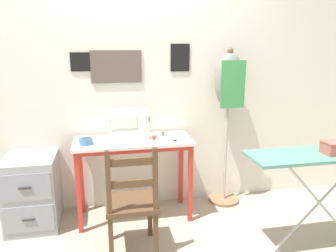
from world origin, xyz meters
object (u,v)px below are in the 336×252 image
object	(u,v)px
storage_box	(334,148)
ironing_board	(325,158)
thread_spool_far_edge	(163,134)
thread_spool_mid_table	(158,135)
wooden_chair	(131,203)
thread_spool_near_machine	(154,138)
scissors	(176,140)
sewing_machine	(130,125)
dress_form	(228,93)
fabric_bowl	(86,141)
filing_cabinet	(33,191)

from	to	relation	value
storage_box	ironing_board	bearing A→B (deg)	132.72
thread_spool_far_edge	storage_box	world-z (taller)	storage_box
thread_spool_mid_table	wooden_chair	distance (m)	0.76
thread_spool_near_machine	thread_spool_far_edge	xyz separation A→B (m)	(0.11, 0.12, -0.01)
scissors	thread_spool_far_edge	size ratio (longest dim) A/B	3.39
scissors	thread_spool_far_edge	world-z (taller)	thread_spool_far_edge
sewing_machine	dress_form	xyz separation A→B (m)	(0.98, 0.09, 0.25)
storage_box	wooden_chair	bearing A→B (deg)	169.57
scissors	storage_box	bearing A→B (deg)	-35.26
thread_spool_near_machine	fabric_bowl	bearing A→B (deg)	-177.94
ironing_board	sewing_machine	bearing A→B (deg)	149.92
wooden_chair	ironing_board	bearing A→B (deg)	-9.12
sewing_machine	wooden_chair	size ratio (longest dim) A/B	0.42
thread_spool_near_machine	filing_cabinet	xyz separation A→B (m)	(-1.10, 0.07, -0.47)
sewing_machine	thread_spool_mid_table	world-z (taller)	sewing_machine
thread_spool_mid_table	thread_spool_far_edge	bearing A→B (deg)	43.22
thread_spool_far_edge	filing_cabinet	distance (m)	1.30
thread_spool_near_machine	storage_box	size ratio (longest dim) A/B	0.25
fabric_bowl	thread_spool_mid_table	world-z (taller)	fabric_bowl
scissors	ironing_board	xyz separation A→B (m)	(1.02, -0.70, -0.00)
thread_spool_mid_table	dress_form	world-z (taller)	dress_form
thread_spool_far_edge	filing_cabinet	size ratio (longest dim) A/B	0.06
fabric_bowl	thread_spool_far_edge	distance (m)	0.72
sewing_machine	ironing_board	bearing A→B (deg)	-30.08
sewing_machine	dress_form	distance (m)	1.02
scissors	thread_spool_far_edge	xyz separation A→B (m)	(-0.09, 0.16, 0.01)
scissors	wooden_chair	bearing A→B (deg)	-134.51
thread_spool_mid_table	filing_cabinet	bearing A→B (deg)	-179.93
thread_spool_mid_table	ironing_board	xyz separation A→B (m)	(1.16, -0.81, -0.02)
scissors	dress_form	world-z (taller)	dress_form
wooden_chair	ironing_board	size ratio (longest dim) A/B	0.74
fabric_bowl	thread_spool_far_edge	size ratio (longest dim) A/B	2.90
sewing_machine	thread_spool_mid_table	size ratio (longest dim) A/B	8.50
thread_spool_near_machine	ironing_board	bearing A→B (deg)	-31.38
scissors	thread_spool_mid_table	distance (m)	0.18
filing_cabinet	dress_form	distance (m)	2.06
thread_spool_near_machine	thread_spool_far_edge	world-z (taller)	thread_spool_near_machine
dress_form	storage_box	size ratio (longest dim) A/B	9.24
sewing_machine	fabric_bowl	bearing A→B (deg)	-165.44
sewing_machine	wooden_chair	world-z (taller)	sewing_machine
sewing_machine	filing_cabinet	bearing A→B (deg)	-179.18
scissors	thread_spool_near_machine	world-z (taller)	thread_spool_near_machine
scissors	dress_form	size ratio (longest dim) A/B	0.09
dress_form	storage_box	bearing A→B (deg)	-63.29
thread_spool_far_edge	filing_cabinet	world-z (taller)	thread_spool_far_edge
filing_cabinet	ironing_board	bearing A→B (deg)	-19.26
fabric_bowl	ironing_board	size ratio (longest dim) A/B	0.10
ironing_board	filing_cabinet	bearing A→B (deg)	160.74
sewing_machine	thread_spool_near_machine	size ratio (longest dim) A/B	8.67
filing_cabinet	thread_spool_near_machine	bearing A→B (deg)	-3.56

